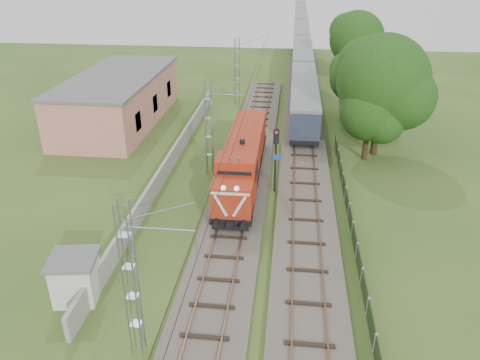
# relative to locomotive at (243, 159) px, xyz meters

# --- Properties ---
(ground) EXTENTS (140.00, 140.00, 0.00)m
(ground) POSITION_rel_locomotive_xyz_m (0.00, -10.17, -2.13)
(ground) COLOR #304F1D
(ground) RESTS_ON ground
(track_main) EXTENTS (4.20, 70.00, 0.45)m
(track_main) POSITION_rel_locomotive_xyz_m (0.00, -3.17, -1.94)
(track_main) COLOR #6B6054
(track_main) RESTS_ON ground
(track_side) EXTENTS (4.20, 80.00, 0.45)m
(track_side) POSITION_rel_locomotive_xyz_m (5.00, 9.83, -1.94)
(track_side) COLOR #6B6054
(track_side) RESTS_ON ground
(catenary) EXTENTS (3.31, 70.00, 8.00)m
(catenary) POSITION_rel_locomotive_xyz_m (-2.95, 1.83, 1.92)
(catenary) COLOR gray
(catenary) RESTS_ON ground
(boundary_wall) EXTENTS (0.25, 40.00, 1.50)m
(boundary_wall) POSITION_rel_locomotive_xyz_m (-6.50, 1.83, -1.38)
(boundary_wall) COLOR #9E9E99
(boundary_wall) RESTS_ON ground
(station_building) EXTENTS (8.40, 20.40, 5.22)m
(station_building) POSITION_rel_locomotive_xyz_m (-15.00, 13.83, 0.50)
(station_building) COLOR tan
(station_building) RESTS_ON ground
(fence) EXTENTS (0.12, 32.00, 1.20)m
(fence) POSITION_rel_locomotive_xyz_m (8.00, -7.17, -1.53)
(fence) COLOR black
(fence) RESTS_ON ground
(locomotive) EXTENTS (2.81, 16.04, 4.07)m
(locomotive) POSITION_rel_locomotive_xyz_m (0.00, 0.00, 0.00)
(locomotive) COLOR black
(locomotive) RESTS_ON ground
(coach_rake) EXTENTS (2.91, 108.92, 3.37)m
(coach_rake) POSITION_rel_locomotive_xyz_m (5.00, 61.64, 0.31)
(coach_rake) COLOR black
(coach_rake) RESTS_ON ground
(signal_post) EXTENTS (0.57, 0.45, 5.26)m
(signal_post) POSITION_rel_locomotive_xyz_m (2.63, -1.20, 1.49)
(signal_post) COLOR black
(signal_post) RESTS_ON ground
(relay_hut) EXTENTS (2.85, 2.85, 2.57)m
(relay_hut) POSITION_rel_locomotive_xyz_m (-7.40, -14.87, -0.83)
(relay_hut) COLOR silver
(relay_hut) RESTS_ON ground
(tree_a) EXTENTS (5.54, 5.27, 7.18)m
(tree_a) POSITION_rel_locomotive_xyz_m (10.49, 6.11, 2.35)
(tree_a) COLOR #3E2C19
(tree_a) RESTS_ON ground
(tree_b) EXTENTS (8.42, 8.02, 10.92)m
(tree_b) POSITION_rel_locomotive_xyz_m (11.55, 7.48, 4.68)
(tree_b) COLOR #3E2C19
(tree_b) RESTS_ON ground
(tree_c) EXTENTS (6.03, 5.74, 7.82)m
(tree_c) POSITION_rel_locomotive_xyz_m (10.51, 16.75, 2.74)
(tree_c) COLOR #3E2C19
(tree_c) RESTS_ON ground
(tree_d) EXTENTS (7.76, 7.39, 10.06)m
(tree_d) POSITION_rel_locomotive_xyz_m (12.17, 32.98, 4.15)
(tree_d) COLOR #3E2C19
(tree_d) RESTS_ON ground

